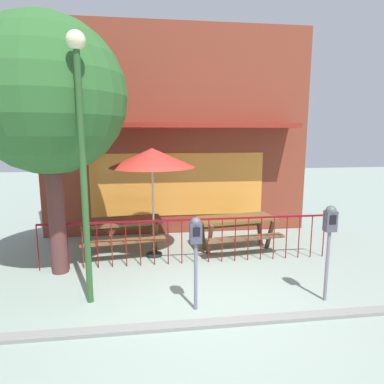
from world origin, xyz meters
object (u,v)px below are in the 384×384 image
picnic_table_left (122,227)px  parking_meter_far (330,228)px  patio_umbrella (152,158)px  picnic_table_right (236,224)px  parking_meter_near (196,239)px  street_tree (48,97)px  street_lamp (81,134)px

picnic_table_left → parking_meter_far: parking_meter_far is taller
picnic_table_left → patio_umbrella: (0.71, -0.32, 1.58)m
picnic_table_left → picnic_table_right: 2.66m
parking_meter_near → parking_meter_far: parking_meter_far is taller
patio_umbrella → picnic_table_right: bearing=5.9°
picnic_table_left → parking_meter_far: (3.48, -2.74, 0.62)m
patio_umbrella → parking_meter_near: 2.72m
picnic_table_right → patio_umbrella: size_ratio=0.81×
picnic_table_left → street_tree: (-1.15, -0.98, 2.76)m
parking_meter_near → street_lamp: bearing=164.6°
parking_meter_far → street_tree: bearing=159.2°
picnic_table_left → parking_meter_near: bearing=-64.5°
picnic_table_right → street_tree: bearing=-167.2°
picnic_table_right → parking_meter_far: bearing=-72.6°
parking_meter_far → picnic_table_left: bearing=141.7°
picnic_table_right → street_tree: street_tree is taller
parking_meter_near → street_tree: bearing=144.3°
picnic_table_left → street_lamp: street_lamp is taller
patio_umbrella → street_lamp: size_ratio=0.58×
parking_meter_near → parking_meter_far: size_ratio=0.93×
picnic_table_right → picnic_table_left: bearing=177.4°
picnic_table_right → patio_umbrella: bearing=-174.1°
street_tree → picnic_table_left: bearing=40.4°
parking_meter_near → street_tree: (-2.46, 1.77, 2.23)m
street_lamp → parking_meter_far: bearing=-6.7°
picnic_table_right → parking_meter_near: parking_meter_near is taller
street_tree → parking_meter_near: bearing=-35.7°
picnic_table_right → street_tree: size_ratio=0.41×
street_tree → street_lamp: (0.79, -1.31, -0.66)m
patio_umbrella → street_lamp: 2.30m
picnic_table_right → parking_meter_near: (-1.34, -2.63, 0.53)m
patio_umbrella → parking_meter_far: (2.76, -2.42, -0.96)m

